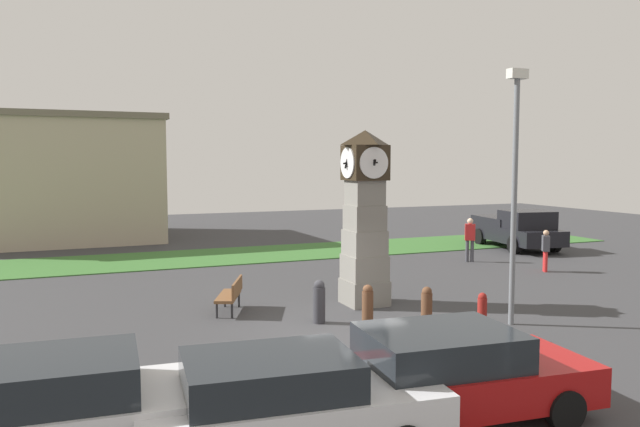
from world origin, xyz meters
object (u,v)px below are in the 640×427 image
object	(u,v)px
bollard_near_tower	(319,301)
pedestrian_crossing_lot	(470,237)
car_by_building	(452,372)
car_navy_sedan	(60,413)
clock_tower	(365,219)
bollard_end_row	(482,316)
bench	(231,293)
pedestrian_near_bench	(546,248)
bollard_mid_row	(368,306)
car_near_tower	(286,404)
bollard_far_row	(427,308)
pickup_truck	(516,229)
street_lamp_near_road	(515,179)

from	to	relation	value
bollard_near_tower	pedestrian_crossing_lot	world-z (taller)	pedestrian_crossing_lot
car_by_building	car_navy_sedan	bearing A→B (deg)	175.21
clock_tower	bollard_end_row	xyz separation A→B (m)	(0.91, -4.26, -1.90)
bollard_near_tower	car_by_building	bearing A→B (deg)	-92.34
clock_tower	bollard_end_row	world-z (taller)	clock_tower
pedestrian_crossing_lot	bench	bearing A→B (deg)	-157.44
bench	pedestrian_crossing_lot	distance (m)	12.08
pedestrian_near_bench	pedestrian_crossing_lot	distance (m)	3.21
clock_tower	bollard_near_tower	size ratio (longest dim) A/B	4.49
clock_tower	bollard_mid_row	bearing A→B (deg)	-114.61
car_by_building	pedestrian_crossing_lot	xyz separation A→B (m)	(9.61, 12.82, 0.28)
car_near_tower	bollard_far_row	bearing A→B (deg)	42.23
pickup_truck	bench	xyz separation A→B (m)	(-15.52, -7.06, -0.41)
bench	pedestrian_crossing_lot	bearing A→B (deg)	22.56
bollard_near_tower	street_lamp_near_road	bearing A→B (deg)	-23.96
bollard_near_tower	bollard_mid_row	bearing A→B (deg)	-45.39
bollard_far_row	pedestrian_near_bench	bearing A→B (deg)	31.95
bollard_far_row	street_lamp_near_road	bearing A→B (deg)	-8.01
car_near_tower	street_lamp_near_road	size ratio (longest dim) A/B	0.69
car_navy_sedan	car_near_tower	bearing A→B (deg)	-13.51
car_near_tower	clock_tower	bearing A→B (deg)	56.93
bollard_end_row	bench	world-z (taller)	bollard_end_row
clock_tower	pedestrian_near_bench	xyz separation A→B (m)	(8.61, 2.19, -1.58)
car_navy_sedan	street_lamp_near_road	bearing A→B (deg)	19.82
bollard_mid_row	car_near_tower	world-z (taller)	car_near_tower
car_navy_sedan	car_by_building	distance (m)	5.82
bollard_far_row	pedestrian_crossing_lot	xyz separation A→B (m)	(7.20, 8.23, 0.49)
car_navy_sedan	bollard_near_tower	bearing A→B (deg)	43.54
clock_tower	bollard_end_row	distance (m)	4.75
car_near_tower	pedestrian_near_bench	bearing A→B (deg)	36.24
bollard_end_row	car_navy_sedan	bearing A→B (deg)	-161.89
car_by_building	car_near_tower	bearing A→B (deg)	-175.77
car_near_tower	car_navy_sedan	bearing A→B (deg)	166.49
bollard_far_row	bench	xyz separation A→B (m)	(-3.94, 3.60, -0.02)
car_navy_sedan	pickup_truck	xyz separation A→B (m)	(19.79, 14.76, 0.13)
bollard_end_row	pedestrian_near_bench	size ratio (longest dim) A/B	0.71
pedestrian_crossing_lot	street_lamp_near_road	distance (m)	10.21
clock_tower	bollard_far_row	distance (m)	3.63
bollard_mid_row	bollard_end_row	bearing A→B (deg)	-43.74
car_near_tower	pedestrian_crossing_lot	xyz separation A→B (m)	(12.50, 13.03, 0.29)
bench	pedestrian_near_bench	size ratio (longest dim) A/B	1.08
bollard_end_row	car_by_building	size ratio (longest dim) A/B	0.25
bollard_end_row	pedestrian_crossing_lot	distance (m)	11.41
bollard_near_tower	street_lamp_near_road	distance (m)	5.77
bollard_near_tower	car_by_building	xyz separation A→B (m)	(-0.25, -6.24, 0.19)
car_navy_sedan	pickup_truck	bearing A→B (deg)	36.72
clock_tower	car_navy_sedan	bearing A→B (deg)	-138.24
street_lamp_near_road	car_navy_sedan	bearing A→B (deg)	-160.18
street_lamp_near_road	bollard_far_row	bearing A→B (deg)	171.99
bollard_mid_row	bench	xyz separation A→B (m)	(-2.70, 2.87, -0.03)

